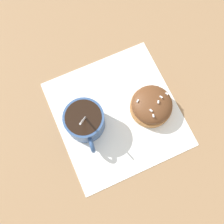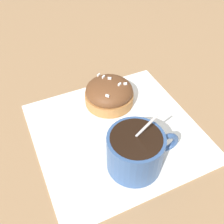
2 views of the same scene
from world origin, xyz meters
name	(u,v)px [view 1 (image 1 of 2)]	position (x,y,z in m)	size (l,w,h in m)	color
ground_plane	(117,114)	(0.00, 0.00, 0.00)	(3.00, 3.00, 0.00)	#93704C
paper_napkin	(117,114)	(0.00, 0.00, 0.00)	(0.31, 0.32, 0.00)	white
coffee_cup	(85,123)	(0.08, 0.01, 0.04)	(0.09, 0.12, 0.12)	#335184
frosted_pastry	(151,105)	(-0.08, 0.01, 0.03)	(0.10, 0.10, 0.05)	#B2753D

